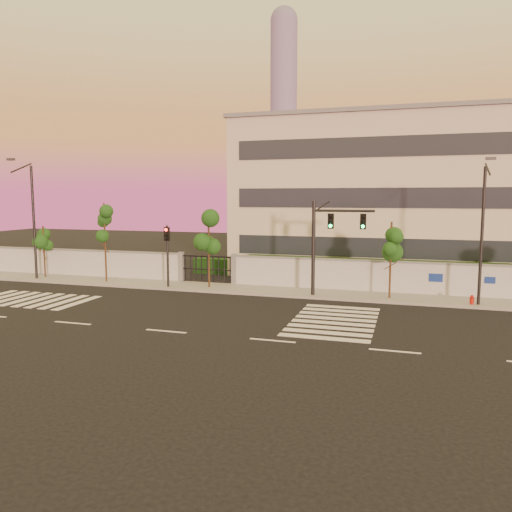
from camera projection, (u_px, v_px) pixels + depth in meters
The scene contains 16 objects.
ground at pixel (166, 331), 22.58m from camera, with size 120.00×120.00×0.00m, color black.
sidewalk at pixel (241, 289), 32.53m from camera, with size 60.00×3.00×0.15m, color gray.
perimeter_wall at pixel (250, 271), 33.81m from camera, with size 60.00×0.36×2.20m.
hedge_row at pixel (275, 270), 36.13m from camera, with size 41.00×4.25×1.80m.
institutional_building at pixel (393, 196), 40.08m from camera, with size 24.40×12.40×12.25m.
distant_skyscraper at pixel (284, 104), 300.04m from camera, with size 16.00×16.00×118.00m.
road_markings at pixel (172, 311), 26.61m from camera, with size 57.00×7.62×0.02m.
street_tree_b at pixel (44, 240), 36.86m from camera, with size 1.43×1.14×3.93m.
street_tree_c at pixel (105, 225), 34.63m from camera, with size 1.47×1.17×5.64m.
street_tree_d at pixel (209, 232), 32.48m from camera, with size 1.54×1.22×5.12m.
street_tree_e at pixel (391, 243), 28.99m from camera, with size 1.50×1.20×4.63m.
traffic_signal_main at pixel (326, 237), 29.67m from camera, with size 3.68×0.37×5.81m.
traffic_signal_secondary at pixel (167, 249), 32.76m from camera, with size 0.33×0.33×4.21m.
streetlight_west at pixel (32, 216), 35.73m from camera, with size 0.52×2.09×8.67m.
streetlight_east at pixel (483, 229), 26.91m from camera, with size 0.48×1.94×8.05m.
fire_hydrant at pixel (472, 301), 27.57m from camera, with size 0.27×0.25×0.68m.
Camera 1 is at (10.41, -19.84, 6.04)m, focal length 35.00 mm.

